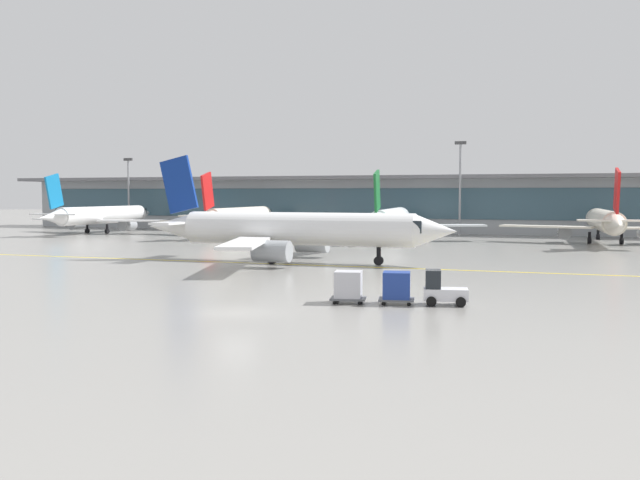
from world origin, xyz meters
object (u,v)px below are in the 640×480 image
gate_airplane_1 (239,217)px  cargo_dolly_lead (397,287)px  gate_airplane_0 (102,216)px  apron_light_mast_0 (129,190)px  apron_light_mast_1 (460,184)px  baggage_tug (442,290)px  taxiing_regional_jet (294,230)px  gate_airplane_2 (390,219)px  gate_airplane_3 (605,221)px  cargo_dolly_trailing (348,286)px

gate_airplane_1 → cargo_dolly_lead: bearing=-149.9°
gate_airplane_0 → cargo_dolly_lead: 86.97m
gate_airplane_0 → apron_light_mast_0: size_ratio=2.21×
apron_light_mast_0 → apron_light_mast_1: size_ratio=0.89×
apron_light_mast_1 → baggage_tug: bearing=-82.4°
gate_airplane_0 → taxiing_regional_jet: 61.14m
gate_airplane_1 → apron_light_mast_1: apron_light_mast_1 is taller
gate_airplane_2 → taxiing_regional_jet: 35.68m
gate_airplane_3 → taxiing_regional_jet: (-29.21, -38.08, 0.24)m
gate_airplane_0 → gate_airplane_3: same height
apron_light_mast_0 → apron_light_mast_1: 60.95m
gate_airplane_2 → gate_airplane_3: same height
gate_airplane_1 → taxiing_regional_jet: taxiing_regional_jet is taller
taxiing_regional_jet → cargo_dolly_lead: size_ratio=13.28×
gate_airplane_1 → baggage_tug: bearing=-147.9°
baggage_tug → gate_airplane_0: bearing=127.7°
apron_light_mast_0 → gate_airplane_0: bearing=-74.7°
gate_airplane_2 → gate_airplane_0: bearing=83.5°
cargo_dolly_lead → apron_light_mast_0: bearing=122.1°
gate_airplane_1 → cargo_dolly_lead: (39.15, -58.96, -1.84)m
cargo_dolly_lead → apron_light_mast_1: apron_light_mast_1 is taller
gate_airplane_2 → apron_light_mast_0: apron_light_mast_0 is taller
gate_airplane_3 → apron_light_mast_1: size_ratio=1.97×
gate_airplane_1 → apron_light_mast_1: 35.07m
baggage_tug → cargo_dolly_trailing: size_ratio=1.19×
taxiing_regional_jet → baggage_tug: 28.04m
apron_light_mast_0 → apron_light_mast_1: bearing=0.4°
gate_airplane_0 → baggage_tug: bearing=-130.8°
gate_airplane_3 → apron_light_mast_0: apron_light_mast_0 is taller
cargo_dolly_trailing → apron_light_mast_0: (-65.01, 71.95, 6.19)m
baggage_tug → gate_airplane_2: bearing=95.5°
apron_light_mast_0 → apron_light_mast_1: (60.95, 0.38, 0.84)m
taxiing_regional_jet → apron_light_mast_1: (8.38, 49.78, 4.94)m
cargo_dolly_trailing → taxiing_regional_jet: bearing=107.5°
gate_airplane_0 → baggage_tug: gate_airplane_0 is taller
gate_airplane_3 → apron_light_mast_1: 24.45m
gate_airplane_1 → cargo_dolly_trailing: gate_airplane_1 is taller
apron_light_mast_1 → gate_airplane_3: bearing=-29.3°
cargo_dolly_lead → gate_airplane_0: bearing=126.3°
gate_airplane_1 → gate_airplane_3: 53.08m
gate_airplane_0 → gate_airplane_3: size_ratio=1.00×
gate_airplane_0 → taxiing_regional_jet: bearing=-126.6°
taxiing_regional_jet → apron_light_mast_0: size_ratio=2.40×
gate_airplane_0 → gate_airplane_2: bearing=-90.9°
gate_airplane_2 → cargo_dolly_lead: gate_airplane_2 is taller
gate_airplane_3 → cargo_dolly_lead: gate_airplane_3 is taller
gate_airplane_3 → baggage_tug: 60.62m
cargo_dolly_lead → cargo_dolly_trailing: same height
gate_airplane_2 → baggage_tug: (17.32, -57.12, -2.01)m
baggage_tug → cargo_dolly_lead: (-2.63, -0.53, 0.16)m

